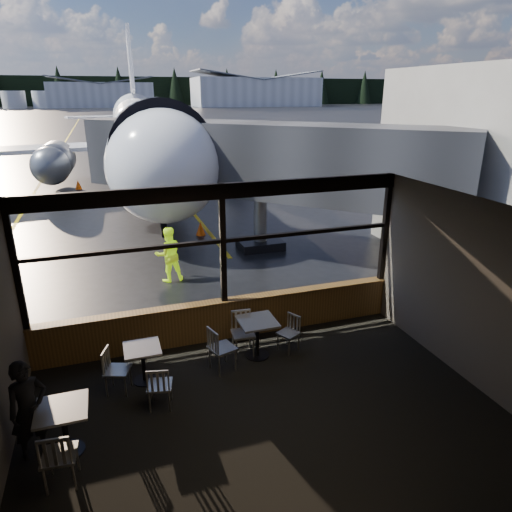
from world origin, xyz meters
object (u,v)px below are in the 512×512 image
cafe_table_left (65,430)px  chair_mid_w (118,371)px  jet_bridge (285,180)px  cafe_table_mid (144,364)px  chair_near_n (243,334)px  ground_crew (168,254)px  chair_mid_s (160,386)px  chair_left_s (60,456)px  chair_near_w (222,349)px  cone_nose (201,228)px  cone_wing (78,185)px  airliner (140,90)px  passenger (29,410)px  cafe_table_near (257,338)px  chair_near_e (288,334)px

cafe_table_left → chair_mid_w: bearing=58.0°
jet_bridge → cafe_table_mid: 8.84m
chair_near_n → ground_crew: (-0.87, 4.55, 0.34)m
cafe_table_mid → chair_mid_s: size_ratio=0.85×
chair_near_n → chair_mid_w: 2.59m
chair_left_s → ground_crew: size_ratio=0.59×
chair_near_w → cone_nose: bearing=153.6°
chair_near_w → cone_wing: 20.54m
airliner → chair_near_n: 21.45m
cafe_table_mid → cone_wing: bearing=95.1°
cafe_table_left → chair_mid_s: chair_mid_s is taller
chair_mid_w → passenger: bearing=-28.0°
chair_near_w → chair_near_n: 0.70m
chair_left_s → passenger: 0.92m
ground_crew → cafe_table_near: bearing=95.8°
chair_near_e → chair_near_n: bearing=52.5°
chair_mid_s → chair_left_s: chair_left_s is taller
chair_mid_w → cone_nose: chair_mid_w is taller
cafe_table_near → chair_mid_w: size_ratio=0.93×
chair_near_w → chair_left_s: size_ratio=1.01×
cafe_table_mid → chair_near_n: size_ratio=0.77×
cafe_table_near → airliner: bearing=90.4°
chair_near_n → chair_near_e: bearing=175.2°
chair_near_e → cone_nose: chair_near_e is taller
cafe_table_left → ground_crew: bearing=68.6°
cafe_table_near → chair_near_e: 0.70m
jet_bridge → cone_nose: size_ratio=21.32×
chair_near_w → passenger: size_ratio=0.60×
airliner → chair_mid_w: bearing=-94.4°
chair_left_s → cone_nose: 12.02m
jet_bridge → chair_near_w: bearing=-120.6°
chair_near_e → chair_mid_w: chair_mid_w is taller
jet_bridge → cone_wing: size_ratio=21.58×
cafe_table_mid → chair_mid_s: (0.20, -0.87, 0.07)m
ground_crew → cone_wing: bearing=-86.6°
chair_near_e → cone_nose: 8.93m
airliner → cafe_table_left: 23.51m
chair_near_e → chair_mid_w: bearing=67.8°
jet_bridge → chair_near_w: 8.04m
jet_bridge → chair_near_w: jet_bridge is taller
cafe_table_left → chair_near_e: cafe_table_left is taller
cone_nose → jet_bridge: bearing=-45.0°
cafe_table_mid → chair_mid_w: bearing=-158.4°
cafe_table_near → chair_near_w: size_ratio=0.87×
jet_bridge → chair_mid_s: 9.37m
ground_crew → chair_near_e: bearing=103.5°
chair_left_s → cone_wing: (-0.47, 22.29, -0.22)m
airliner → jet_bridge: (3.31, -14.59, -2.95)m
chair_mid_s → airliner: bearing=97.7°
passenger → chair_mid_s: bearing=-12.2°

